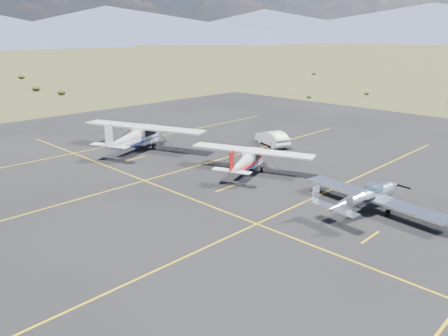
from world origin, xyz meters
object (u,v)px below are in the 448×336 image
aircraft_cessna (247,160)px  aircraft_plain (136,136)px  sedan (272,138)px  aircraft_low_wing (366,196)px

aircraft_cessna → aircraft_plain: size_ratio=0.80×
aircraft_cessna → sedan: size_ratio=2.23×
aircraft_plain → sedan: aircraft_plain is taller
aircraft_low_wing → sedan: bearing=65.0°
aircraft_plain → sedan: bearing=-57.2°
aircraft_cessna → aircraft_low_wing: bearing=-114.0°
aircraft_low_wing → aircraft_cessna: bearing=93.4°
aircraft_low_wing → aircraft_plain: (-1.44, 22.27, 0.41)m
aircraft_plain → sedan: 13.07m
aircraft_cessna → aircraft_plain: aircraft_plain is taller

